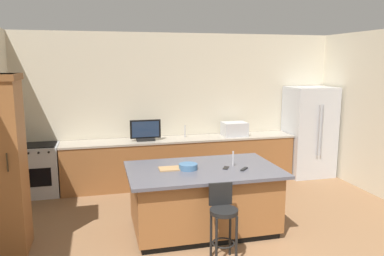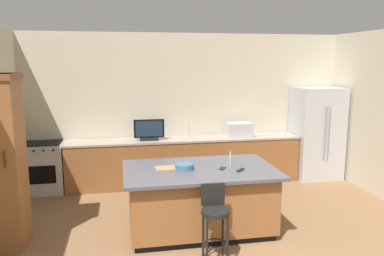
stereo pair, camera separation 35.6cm
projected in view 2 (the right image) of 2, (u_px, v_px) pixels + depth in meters
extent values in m
cube|color=beige|center=(186.00, 107.00, 7.63)|extent=(6.84, 0.12, 2.94)
cube|color=brown|center=(185.00, 162.00, 7.42)|extent=(4.51, 0.60, 0.88)
cube|color=#9E9384|center=(185.00, 139.00, 7.34)|extent=(4.54, 0.62, 0.04)
cube|color=black|center=(200.00, 226.00, 5.43)|extent=(1.88, 1.08, 0.09)
cube|color=brown|center=(200.00, 198.00, 5.36)|extent=(1.96, 1.16, 0.78)
cube|color=#4C4C56|center=(200.00, 170.00, 5.28)|extent=(2.12, 1.32, 0.04)
cube|color=#B7BABF|center=(316.00, 133.00, 7.77)|extent=(0.92, 0.74, 1.87)
cylinder|color=gray|center=(325.00, 132.00, 7.36)|extent=(0.02, 0.02, 1.03)
cylinder|color=gray|center=(329.00, 132.00, 7.37)|extent=(0.02, 0.02, 1.03)
cube|color=#B7BABF|center=(44.00, 168.00, 6.94)|extent=(0.74, 0.60, 0.91)
cube|color=black|center=(41.00, 175.00, 6.65)|extent=(0.52, 0.01, 0.33)
cube|color=black|center=(42.00, 143.00, 6.86)|extent=(0.67, 0.50, 0.02)
cylinder|color=black|center=(24.00, 151.00, 6.52)|extent=(0.04, 0.03, 0.04)
cylinder|color=black|center=(34.00, 151.00, 6.55)|extent=(0.04, 0.03, 0.04)
cylinder|color=black|center=(44.00, 151.00, 6.58)|extent=(0.04, 0.03, 0.04)
cylinder|color=black|center=(53.00, 150.00, 6.61)|extent=(0.04, 0.03, 0.04)
cylinder|color=#332819|center=(4.00, 159.00, 4.50)|extent=(0.02, 0.02, 0.22)
cube|color=#B7BABF|center=(239.00, 130.00, 7.52)|extent=(0.48, 0.36, 0.27)
cube|color=black|center=(149.00, 139.00, 7.16)|extent=(0.34, 0.16, 0.05)
cube|color=black|center=(149.00, 129.00, 7.12)|extent=(0.57, 0.05, 0.35)
cube|color=#1E2D47|center=(149.00, 129.00, 7.10)|extent=(0.51, 0.01, 0.30)
cylinder|color=#B2B2B7|center=(189.00, 131.00, 7.43)|extent=(0.02, 0.02, 0.24)
cylinder|color=#B2B2B7|center=(230.00, 159.00, 5.34)|extent=(0.02, 0.02, 0.22)
cylinder|color=black|center=(215.00, 212.00, 4.45)|extent=(0.34, 0.34, 0.05)
cube|color=black|center=(213.00, 194.00, 4.57)|extent=(0.29, 0.05, 0.28)
cylinder|color=black|center=(207.00, 244.00, 4.38)|extent=(0.03, 0.03, 0.61)
cylinder|color=black|center=(227.00, 242.00, 4.41)|extent=(0.03, 0.03, 0.61)
cylinder|color=black|center=(203.00, 234.00, 4.61)|extent=(0.03, 0.03, 0.61)
cylinder|color=black|center=(223.00, 233.00, 4.65)|extent=(0.03, 0.03, 0.61)
torus|color=black|center=(215.00, 244.00, 4.53)|extent=(0.28, 0.28, 0.02)
cylinder|color=#3F668C|center=(184.00, 167.00, 5.23)|extent=(0.26, 0.26, 0.08)
cube|color=black|center=(223.00, 168.00, 5.27)|extent=(0.14, 0.16, 0.01)
cube|color=black|center=(240.00, 170.00, 5.17)|extent=(0.15, 0.15, 0.02)
cube|color=#A87F51|center=(170.00, 168.00, 5.26)|extent=(0.40, 0.23, 0.02)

